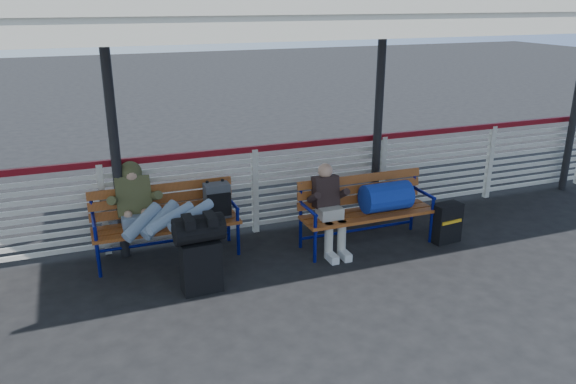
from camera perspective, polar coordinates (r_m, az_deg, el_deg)
name	(u,v)px	position (r m, az deg, el deg)	size (l,w,h in m)	color
ground	(309,294)	(6.37, 2.11, -10.27)	(60.00, 60.00, 0.00)	black
fence	(255,187)	(7.73, -3.38, 0.51)	(12.08, 0.08, 1.24)	silver
canopy	(280,6)	(6.35, -0.79, 18.37)	(12.60, 3.60, 3.16)	silver
luggage_stack	(200,251)	(6.28, -8.93, -5.89)	(0.56, 0.33, 0.90)	black
bench_left	(181,211)	(7.18, -10.85, -1.89)	(1.80, 0.56, 0.92)	#AE5121
bench_right	(377,200)	(7.46, 9.05, -0.81)	(1.80, 0.56, 0.92)	#AE5121
traveler_man	(157,213)	(6.76, -13.17, -2.10)	(0.94, 1.64, 0.77)	#8495B2
companion_person	(329,208)	(7.15, 4.21, -1.62)	(0.32, 0.66, 1.15)	#B4AEA3
suitcase_side	(446,223)	(7.83, 15.77, -3.02)	(0.41, 0.28, 0.54)	black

